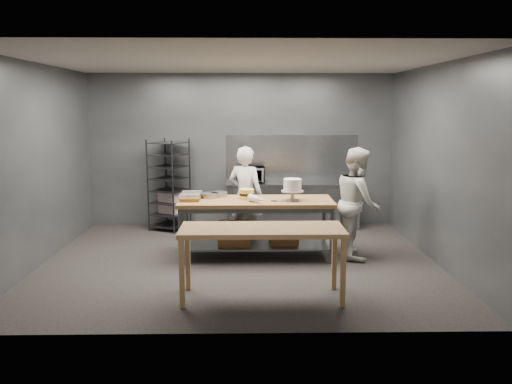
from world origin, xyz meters
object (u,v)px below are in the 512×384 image
at_px(speed_rack, 169,186).
at_px(layer_cake, 247,194).
at_px(work_table, 256,221).
at_px(chef_right, 357,202).
at_px(chef_behind, 245,196).
at_px(near_counter, 262,234).
at_px(frosted_cake_stand, 292,186).
at_px(microwave, 251,175).

xyz_separation_m(speed_rack, layer_cake, (1.50, -1.81, 0.14)).
height_order(work_table, chef_right, chef_right).
xyz_separation_m(chef_behind, layer_cake, (0.02, -0.68, 0.15)).
bearing_deg(chef_behind, near_counter, 118.81).
bearing_deg(chef_right, work_table, 92.81).
bearing_deg(speed_rack, layer_cake, -50.42).
bearing_deg(near_counter, speed_rack, 115.04).
xyz_separation_m(work_table, chef_behind, (-0.16, 0.73, 0.28)).
distance_m(work_table, speed_rack, 2.50).
distance_m(chef_behind, frosted_cake_stand, 1.14).
xyz_separation_m(near_counter, microwave, (-0.11, 3.69, 0.24)).
height_order(near_counter, chef_behind, chef_behind).
height_order(microwave, layer_cake, microwave).
relative_size(near_counter, microwave, 3.69).
bearing_deg(chef_right, near_counter, 140.75).
height_order(speed_rack, frosted_cake_stand, speed_rack).
bearing_deg(work_table, speed_rack, 131.30).
distance_m(work_table, chef_right, 1.63).
bearing_deg(work_table, microwave, 91.96).
distance_m(work_table, microwave, 2.00).
bearing_deg(chef_behind, work_table, 126.46).
distance_m(chef_behind, layer_cake, 0.70).
xyz_separation_m(near_counter, speed_rack, (-1.68, 3.61, 0.04)).
relative_size(near_counter, speed_rack, 1.14).
bearing_deg(layer_cake, chef_behind, 91.88).
relative_size(speed_rack, chef_right, 1.01).
bearing_deg(microwave, near_counter, -88.22).
bearing_deg(speed_rack, chef_behind, -37.49).
relative_size(microwave, frosted_cake_stand, 1.58).
relative_size(speed_rack, layer_cake, 7.61).
relative_size(chef_behind, frosted_cake_stand, 4.98).
bearing_deg(frosted_cake_stand, layer_cake, 168.66).
bearing_deg(chef_behind, chef_right, -178.11).
bearing_deg(near_counter, microwave, 91.78).
height_order(near_counter, speed_rack, speed_rack).
bearing_deg(microwave, speed_rack, -177.08).
bearing_deg(chef_behind, microwave, -70.56).
bearing_deg(speed_rack, work_table, -48.70).
bearing_deg(speed_rack, near_counter, -64.96).
xyz_separation_m(microwave, layer_cake, (-0.07, -1.89, -0.05)).
xyz_separation_m(work_table, speed_rack, (-1.64, 1.86, 0.28)).
height_order(chef_behind, layer_cake, chef_behind).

